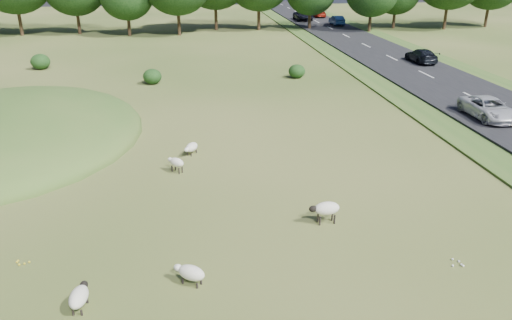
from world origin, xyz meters
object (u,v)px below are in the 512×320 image
Objects in this scene: car_3 at (489,108)px; car_6 at (421,56)px; sheep_5 at (79,296)px; car_5 at (337,20)px; sheep_4 at (191,147)px; sheep_2 at (176,162)px; car_4 at (303,16)px; car_0 at (318,13)px; sheep_1 at (190,273)px; sheep_0 at (326,209)px.

car_6 is at bearing 78.23° from car_3.
sheep_5 is 27.63m from car_3.
sheep_5 is at bearing -145.05° from car_3.
sheep_5 is 69.17m from car_5.
sheep_4 is at bearing -9.70° from sheep_5.
car_3 is (19.90, 5.69, 0.38)m from sheep_2.
car_6 reaches higher than sheep_2.
car_3 is 0.87× the size of car_4.
car_4 reaches higher than sheep_2.
car_0 reaches higher than car_6.
sheep_1 is 0.94× the size of sheep_5.
car_3 is at bearing 86.34° from car_0.
car_3 reaches higher than sheep_4.
car_5 reaches higher than car_0.
sheep_4 is 56.36m from car_5.
sheep_0 is 18.16m from car_3.
sheep_4 is 0.25× the size of car_3.
car_3 is (22.65, 15.83, 0.46)m from sheep_5.
sheep_2 reaches higher than sheep_4.
sheep_4 is 0.94× the size of sheep_5.
car_6 is at bearing -31.77° from sheep_5.
car_0 is 1.00× the size of car_3.
sheep_0 is 0.27× the size of car_0.
car_4 reaches higher than car_6.
sheep_4 is 0.25× the size of car_0.
car_0 is at bearing -168.77° from sheep_4.
sheep_5 is (-2.75, -10.14, -0.08)m from sheep_2.
sheep_4 is at bearing 43.31° from car_6.
car_5 is at bearing -75.71° from sheep_1.
sheep_4 is at bearing 69.96° from car_0.
car_4 reaches higher than sheep_1.
car_6 is at bearing 90.00° from car_5.
car_0 is at bearing -90.00° from car_5.
car_3 reaches higher than sheep_2.
car_0 reaches higher than sheep_5.
car_4 is 1.19× the size of car_6.
car_3 reaches higher than sheep_0.
car_6 reaches higher than sheep_0.
car_3 is 54.88m from car_4.
sheep_2 is at bearing 45.27° from car_6.
sheep_0 is at bearing -101.80° from car_4.
car_4 is (19.90, 60.57, 0.48)m from sheep_2.
sheep_4 is at bearing -61.80° from sheep_0.
car_5 is at bearing -172.75° from sheep_4.
car_4 is (22.65, 70.71, 0.56)m from sheep_5.
car_5 is at bearing -16.42° from sheep_5.
car_6 is (17.71, 29.90, 0.27)m from sheep_0.
car_0 is 1.10× the size of car_5.
car_4 reaches higher than sheep_4.
car_0 reaches higher than car_3.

